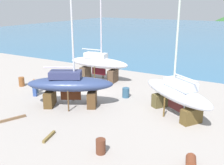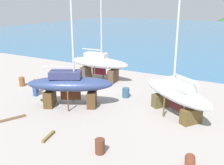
{
  "view_description": "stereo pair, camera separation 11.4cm",
  "coord_description": "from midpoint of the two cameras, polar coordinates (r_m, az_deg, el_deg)",
  "views": [
    {
      "loc": [
        14.99,
        -19.64,
        8.36
      ],
      "look_at": [
        3.64,
        0.02,
        1.45
      ],
      "focal_mm": 42.37,
      "sensor_mm": 36.0,
      "label": 1
    },
    {
      "loc": [
        15.09,
        -19.59,
        8.36
      ],
      "look_at": [
        3.64,
        0.02,
        1.45
      ],
      "focal_mm": 42.37,
      "sensor_mm": 36.0,
      "label": 2
    }
  ],
  "objects": [
    {
      "name": "sailboat_far_slipway",
      "position": [
        29.11,
        -3.05,
        4.13
      ],
      "size": [
        7.02,
        2.38,
        11.57
      ],
      "rotation": [
        0.0,
        0.0,
        0.08
      ],
      "color": "brown",
      "rests_on": "ground"
    },
    {
      "name": "barrel_rust_near",
      "position": [
        26.32,
        -16.32,
        -1.23
      ],
      "size": [
        0.68,
        0.68,
        0.93
      ],
      "primitive_type": "cylinder",
      "rotation": [
        0.0,
        0.0,
        1.8
      ],
      "color": "#395061",
      "rests_on": "ground"
    },
    {
      "name": "ground_plane",
      "position": [
        24.43,
        -10.29,
        -3.36
      ],
      "size": [
        47.79,
        47.79,
        0.0
      ],
      "primitive_type": "plane",
      "color": "#9C948E"
    },
    {
      "name": "timber_long_aft",
      "position": [
        17.79,
        -13.61,
        -11.28
      ],
      "size": [
        0.52,
        1.45,
        0.18
      ],
      "primitive_type": "cube",
      "rotation": [
        0.0,
        0.0,
        1.83
      ],
      "color": "brown",
      "rests_on": "ground"
    },
    {
      "name": "sailboat_small_center",
      "position": [
        20.68,
        13.6,
        -2.25
      ],
      "size": [
        7.04,
        5.66,
        11.78
      ],
      "rotation": [
        0.0,
        0.0,
        2.54
      ],
      "color": "brown",
      "rests_on": "ground"
    },
    {
      "name": "sailboat_large_starboard",
      "position": [
        22.05,
        -9.2,
        -0.5
      ],
      "size": [
        7.26,
        5.33,
        10.22
      ],
      "rotation": [
        0.0,
        0.0,
        0.5
      ],
      "color": "#51361E",
      "rests_on": "ground"
    },
    {
      "name": "barrel_blue_faded",
      "position": [
        15.59,
        -2.66,
        -13.6
      ],
      "size": [
        0.76,
        0.76,
        0.89
      ],
      "primitive_type": "cylinder",
      "rotation": [
        0.0,
        0.0,
        0.46
      ],
      "color": "#5A2E1E",
      "rests_on": "ground"
    },
    {
      "name": "barrel_by_slipway",
      "position": [
        28.93,
        -19.03,
        0.16
      ],
      "size": [
        0.81,
        0.81,
        0.94
      ],
      "primitive_type": "cylinder",
      "rotation": [
        0.0,
        0.0,
        0.87
      ],
      "color": "brown",
      "rests_on": "ground"
    },
    {
      "name": "barrel_tipped_center",
      "position": [
        15.16,
        16.46,
        -16.07
      ],
      "size": [
        0.76,
        1.01,
        0.55
      ],
      "primitive_type": "cylinder",
      "rotation": [
        1.57,
        0.0,
        0.25
      ],
      "color": "brown",
      "rests_on": "ground"
    },
    {
      "name": "sea_water",
      "position": [
        82.7,
        19.67,
        10.17
      ],
      "size": [
        134.46,
        103.19,
        0.01
      ],
      "primitive_type": "cube",
      "color": "teal",
      "rests_on": "ground"
    },
    {
      "name": "barrel_ochre",
      "position": [
        24.16,
        2.86,
        -2.2
      ],
      "size": [
        0.89,
        0.89,
        0.9
      ],
      "primitive_type": "cylinder",
      "rotation": [
        0.0,
        0.0,
        2.15
      ],
      "color": "#2F5571",
      "rests_on": "ground"
    },
    {
      "name": "worker",
      "position": [
        25.31,
        -16.49,
        -1.0
      ],
      "size": [
        0.48,
        0.33,
        1.68
      ],
      "rotation": [
        0.0,
        0.0,
        1.8
      ],
      "color": "#2D478B",
      "rests_on": "ground"
    },
    {
      "name": "timber_short_skew",
      "position": [
        31.04,
        -11.13,
        1.16
      ],
      "size": [
        2.25,
        0.78,
        0.19
      ],
      "primitive_type": "cube",
      "rotation": [
        0.0,
        0.0,
        0.28
      ],
      "color": "brown",
      "rests_on": "ground"
    },
    {
      "name": "timber_plank_near",
      "position": [
        20.98,
        -22.09,
        -7.59
      ],
      "size": [
        1.26,
        2.77,
        0.19
      ],
      "primitive_type": "cube",
      "rotation": [
        0.0,
        0.0,
        1.17
      ],
      "color": "brown",
      "rests_on": "ground"
    }
  ]
}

